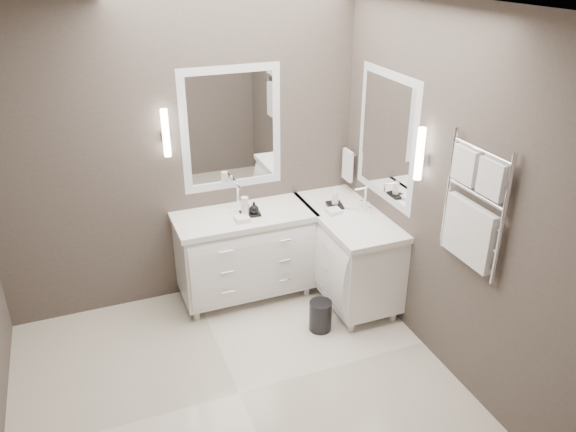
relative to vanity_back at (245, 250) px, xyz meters
name	(u,v)px	position (x,y,z in m)	size (l,w,h in m)	color
floor	(239,394)	(-0.45, -1.23, -0.49)	(3.20, 3.00, 0.01)	silver
ceiling	(220,5)	(-0.45, -1.23, 2.22)	(3.20, 3.00, 0.01)	white
wall_back	(182,157)	(-0.45, 0.28, 0.86)	(3.20, 0.01, 2.70)	#4A413B
wall_front	(334,388)	(-0.45, -2.73, 0.86)	(3.20, 0.01, 2.70)	#4A413B
wall_right	(443,194)	(1.15, -1.23, 0.86)	(0.01, 3.00, 2.70)	#4A413B
vanity_back	(245,250)	(0.00, 0.00, 0.00)	(1.24, 0.59, 0.97)	white
vanity_right	(347,249)	(0.88, -0.33, 0.00)	(0.59, 1.24, 0.97)	white
mirror_back	(232,129)	(0.00, 0.26, 1.06)	(0.90, 0.02, 1.10)	white
mirror_right	(386,137)	(1.14, -0.43, 1.06)	(0.02, 0.90, 1.10)	white
sconce_back	(166,134)	(-0.58, 0.20, 1.11)	(0.06, 0.06, 0.40)	white
sconce_right	(420,155)	(1.08, -1.01, 1.11)	(0.06, 0.06, 0.40)	white
towel_bar_corner	(348,165)	(1.09, 0.13, 0.63)	(0.03, 0.22, 0.30)	white
towel_ladder	(472,212)	(1.10, -1.63, 0.91)	(0.06, 0.58, 0.90)	white
waste_bin	(320,316)	(0.43, -0.74, -0.35)	(0.19, 0.19, 0.27)	black
amenity_tray_back	(250,214)	(0.05, -0.04, 0.38)	(0.17, 0.13, 0.03)	black
amenity_tray_right	(335,206)	(0.82, -0.17, 0.38)	(0.13, 0.18, 0.03)	black
water_bottle	(245,207)	(-0.01, -0.06, 0.46)	(0.07, 0.07, 0.19)	silver
soap_bottle_a	(246,206)	(0.02, -0.02, 0.45)	(0.05, 0.05, 0.12)	white
soap_bottle_b	(254,208)	(0.08, -0.07, 0.44)	(0.08, 0.08, 0.11)	black
soap_bottle_c	(335,196)	(0.82, -0.17, 0.47)	(0.06, 0.06, 0.16)	white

